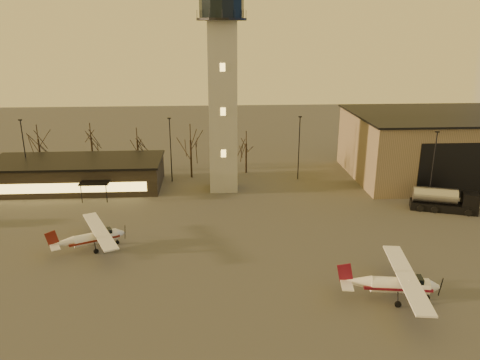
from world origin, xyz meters
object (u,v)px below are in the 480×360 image
at_px(terminal, 77,174).
at_px(cessna_rear, 97,239).
at_px(cessna_front, 401,287).
at_px(fuel_truck, 443,202).
at_px(control_tower, 222,78).
at_px(hangar, 447,146).

xyz_separation_m(terminal, cessna_rear, (7.62, -21.15, -1.12)).
relative_size(cessna_front, fuel_truck, 1.41).
distance_m(terminal, fuel_truck, 52.27).
relative_size(control_tower, hangar, 1.07).
distance_m(control_tower, cessna_front, 37.67).
xyz_separation_m(control_tower, cessna_front, (14.83, -31.12, -15.19)).
bearing_deg(cessna_rear, hangar, -0.27).
height_order(cessna_front, cessna_rear, cessna_front).
distance_m(terminal, cessna_rear, 22.51).
distance_m(hangar, cessna_rear, 55.59).
bearing_deg(hangar, control_tower, -173.69).
bearing_deg(fuel_truck, terminal, -174.97).
bearing_deg(hangar, terminal, -178.03).
xyz_separation_m(control_tower, terminal, (-21.99, 1.98, -14.17)).
height_order(control_tower, fuel_truck, control_tower).
relative_size(control_tower, cessna_rear, 3.09).
bearing_deg(hangar, cessna_front, -121.10).
bearing_deg(cessna_rear, cessna_front, -47.20).
height_order(hangar, cessna_rear, hangar).
xyz_separation_m(cessna_front, fuel_truck, (13.89, 20.47, 0.07)).
xyz_separation_m(control_tower, hangar, (36.00, 3.98, -11.17)).
bearing_deg(hangar, cessna_rear, -155.32).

